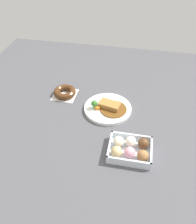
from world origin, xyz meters
TOP-DOWN VIEW (x-y plane):
  - ground_plane at (0.00, 0.00)m, footprint 1.60×1.60m
  - curry_plate at (0.06, 0.07)m, footprint 0.24×0.24m
  - donut_box at (0.19, -0.19)m, footprint 0.18×0.15m
  - chocolate_ring_donut at (-0.20, 0.15)m, footprint 0.13×0.13m

SIDE VIEW (x-z plane):
  - ground_plane at x=0.00m, z-range 0.00..0.00m
  - curry_plate at x=0.06m, z-range -0.02..0.05m
  - chocolate_ring_donut at x=-0.20m, z-range 0.00..0.04m
  - donut_box at x=0.19m, z-range 0.00..0.06m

